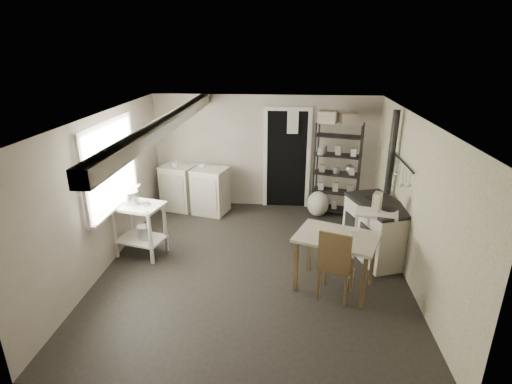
# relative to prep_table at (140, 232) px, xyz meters

# --- Properties ---
(floor) EXTENTS (5.00, 5.00, 0.00)m
(floor) POSITION_rel_prep_table_xyz_m (1.85, -0.20, -0.40)
(floor) COLOR black
(floor) RESTS_ON ground
(ceiling) EXTENTS (5.00, 5.00, 0.00)m
(ceiling) POSITION_rel_prep_table_xyz_m (1.85, -0.20, 1.90)
(ceiling) COLOR silver
(ceiling) RESTS_ON wall_back
(wall_back) EXTENTS (4.50, 0.02, 2.30)m
(wall_back) POSITION_rel_prep_table_xyz_m (1.85, 2.30, 0.75)
(wall_back) COLOR #B7AB9C
(wall_back) RESTS_ON ground
(wall_front) EXTENTS (4.50, 0.02, 2.30)m
(wall_front) POSITION_rel_prep_table_xyz_m (1.85, -2.70, 0.75)
(wall_front) COLOR #B7AB9C
(wall_front) RESTS_ON ground
(wall_left) EXTENTS (0.02, 5.00, 2.30)m
(wall_left) POSITION_rel_prep_table_xyz_m (-0.40, -0.20, 0.75)
(wall_left) COLOR #B7AB9C
(wall_left) RESTS_ON ground
(wall_right) EXTENTS (0.02, 5.00, 2.30)m
(wall_right) POSITION_rel_prep_table_xyz_m (4.10, -0.20, 0.75)
(wall_right) COLOR #B7AB9C
(wall_right) RESTS_ON ground
(window) EXTENTS (0.12, 1.76, 1.28)m
(window) POSITION_rel_prep_table_xyz_m (-0.37, -0.00, 1.10)
(window) COLOR silver
(window) RESTS_ON wall_left
(doorway) EXTENTS (0.96, 0.10, 2.08)m
(doorway) POSITION_rel_prep_table_xyz_m (2.30, 2.27, 0.60)
(doorway) COLOR silver
(doorway) RESTS_ON ground
(ceiling_beam) EXTENTS (0.18, 5.00, 0.18)m
(ceiling_beam) POSITION_rel_prep_table_xyz_m (0.65, -0.20, 1.80)
(ceiling_beam) COLOR silver
(ceiling_beam) RESTS_ON ceiling
(wallpaper_panel) EXTENTS (0.01, 5.00, 2.30)m
(wallpaper_panel) POSITION_rel_prep_table_xyz_m (4.09, -0.20, 0.75)
(wallpaper_panel) COLOR beige
(wallpaper_panel) RESTS_ON wall_right
(utensil_rail) EXTENTS (0.06, 1.20, 0.44)m
(utensil_rail) POSITION_rel_prep_table_xyz_m (4.04, 0.40, 1.15)
(utensil_rail) COLOR #BABABC
(utensil_rail) RESTS_ON wall_right
(prep_table) EXTENTS (0.87, 0.71, 0.87)m
(prep_table) POSITION_rel_prep_table_xyz_m (0.00, 0.00, 0.00)
(prep_table) COLOR silver
(prep_table) RESTS_ON ground
(stockpot) EXTENTS (0.30, 0.30, 0.27)m
(stockpot) POSITION_rel_prep_table_xyz_m (-0.11, 0.04, 0.54)
(stockpot) COLOR #BABABC
(stockpot) RESTS_ON prep_table
(saucepan) EXTENTS (0.22, 0.22, 0.09)m
(saucepan) POSITION_rel_prep_table_xyz_m (0.13, -0.01, 0.45)
(saucepan) COLOR #BABABC
(saucepan) RESTS_ON prep_table
(bucket) EXTENTS (0.22, 0.22, 0.23)m
(bucket) POSITION_rel_prep_table_xyz_m (0.06, -0.00, -0.02)
(bucket) COLOR #BABABC
(bucket) RESTS_ON prep_table
(base_cabinets) EXTENTS (1.51, 0.93, 0.92)m
(base_cabinets) POSITION_rel_prep_table_xyz_m (0.46, 1.89, 0.06)
(base_cabinets) COLOR beige
(base_cabinets) RESTS_ON ground
(mixing_bowl) EXTENTS (0.30, 0.30, 0.06)m
(mixing_bowl) POSITION_rel_prep_table_xyz_m (0.60, 1.89, 0.55)
(mixing_bowl) COLOR silver
(mixing_bowl) RESTS_ON base_cabinets
(counter_cup) EXTENTS (0.16, 0.16, 0.10)m
(counter_cup) POSITION_rel_prep_table_xyz_m (0.10, 1.82, 0.57)
(counter_cup) COLOR silver
(counter_cup) RESTS_ON base_cabinets
(shelf_rack) EXTENTS (0.93, 0.56, 1.85)m
(shelf_rack) POSITION_rel_prep_table_xyz_m (3.28, 1.89, 0.55)
(shelf_rack) COLOR black
(shelf_rack) RESTS_ON ground
(shelf_jar) EXTENTS (0.10, 0.11, 0.19)m
(shelf_jar) POSITION_rel_prep_table_xyz_m (2.94, 1.85, 0.97)
(shelf_jar) COLOR silver
(shelf_jar) RESTS_ON shelf_rack
(storage_box_a) EXTENTS (0.39, 0.36, 0.22)m
(storage_box_a) POSITION_rel_prep_table_xyz_m (3.05, 1.87, 1.61)
(storage_box_a) COLOR beige
(storage_box_a) RESTS_ON shelf_rack
(storage_box_b) EXTENTS (0.35, 0.33, 0.19)m
(storage_box_b) POSITION_rel_prep_table_xyz_m (3.42, 1.86, 1.59)
(storage_box_b) COLOR beige
(storage_box_b) RESTS_ON shelf_rack
(stove) EXTENTS (1.00, 1.32, 0.92)m
(stove) POSITION_rel_prep_table_xyz_m (3.77, 0.25, 0.04)
(stove) COLOR beige
(stove) RESTS_ON ground
(stovepipe) EXTENTS (0.14, 0.14, 1.43)m
(stovepipe) POSITION_rel_prep_table_xyz_m (3.98, 0.73, 1.19)
(stovepipe) COLOR black
(stovepipe) RESTS_ON stove
(side_ledge) EXTENTS (0.66, 0.46, 0.92)m
(side_ledge) POSITION_rel_prep_table_xyz_m (3.65, -0.13, 0.03)
(side_ledge) COLOR silver
(side_ledge) RESTS_ON ground
(oats_box) EXTENTS (0.18, 0.21, 0.27)m
(oats_box) POSITION_rel_prep_table_xyz_m (3.64, -0.07, 0.61)
(oats_box) COLOR beige
(oats_box) RESTS_ON side_ledge
(work_table) EXTENTS (1.26, 1.08, 0.81)m
(work_table) POSITION_rel_prep_table_xyz_m (3.01, -0.72, -0.02)
(work_table) COLOR beige
(work_table) RESTS_ON ground
(table_cup) EXTENTS (0.12, 0.12, 0.09)m
(table_cup) POSITION_rel_prep_table_xyz_m (3.21, -0.76, 0.40)
(table_cup) COLOR silver
(table_cup) RESTS_ON work_table
(chair) EXTENTS (0.55, 0.56, 1.02)m
(chair) POSITION_rel_prep_table_xyz_m (3.01, -0.90, 0.08)
(chair) COLOR brown
(chair) RESTS_ON ground
(flour_sack) EXTENTS (0.54, 0.51, 0.51)m
(flour_sack) POSITION_rel_prep_table_xyz_m (2.95, 1.79, -0.16)
(flour_sack) COLOR silver
(flour_sack) RESTS_ON ground
(floor_crock) EXTENTS (0.12, 0.12, 0.14)m
(floor_crock) POSITION_rel_prep_table_xyz_m (3.29, -0.43, -0.33)
(floor_crock) COLOR silver
(floor_crock) RESTS_ON ground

